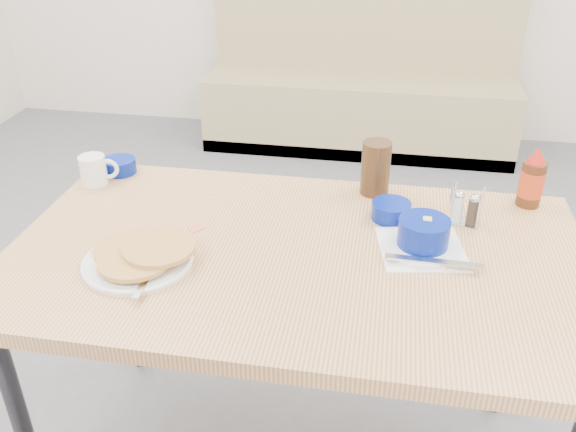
% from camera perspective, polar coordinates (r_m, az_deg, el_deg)
% --- Properties ---
extents(booth_bench, '(1.90, 0.56, 1.22)m').
position_cam_1_polar(booth_bench, '(3.95, 6.76, 11.65)').
color(booth_bench, tan).
rests_on(booth_bench, ground).
extents(dining_table, '(1.40, 0.80, 0.76)m').
position_cam_1_polar(dining_table, '(1.51, 0.75, -5.23)').
color(dining_table, tan).
rests_on(dining_table, ground).
extents(pancake_plate, '(0.26, 0.27, 0.05)m').
position_cam_1_polar(pancake_plate, '(1.46, -13.72, -3.71)').
color(pancake_plate, white).
rests_on(pancake_plate, dining_table).
extents(coffee_mug, '(0.11, 0.08, 0.09)m').
position_cam_1_polar(coffee_mug, '(1.86, -17.65, 4.16)').
color(coffee_mug, white).
rests_on(coffee_mug, dining_table).
extents(grits_setting, '(0.25, 0.23, 0.08)m').
position_cam_1_polar(grits_setting, '(1.50, 12.53, -1.95)').
color(grits_setting, white).
rests_on(grits_setting, dining_table).
extents(creamer_bowl, '(0.10, 0.10, 0.04)m').
position_cam_1_polar(creamer_bowl, '(1.92, -15.45, 4.53)').
color(creamer_bowl, navy).
rests_on(creamer_bowl, dining_table).
extents(butter_bowl, '(0.10, 0.10, 0.05)m').
position_cam_1_polar(butter_bowl, '(1.62, 9.63, 0.47)').
color(butter_bowl, navy).
rests_on(butter_bowl, dining_table).
extents(amber_tumbler, '(0.10, 0.10, 0.15)m').
position_cam_1_polar(amber_tumbler, '(1.72, 8.20, 4.47)').
color(amber_tumbler, '#392412').
rests_on(amber_tumbler, dining_table).
extents(condiment_caddy, '(0.10, 0.07, 0.10)m').
position_cam_1_polar(condiment_caddy, '(1.64, 16.24, 0.48)').
color(condiment_caddy, silver).
rests_on(condiment_caddy, dining_table).
extents(syrup_bottle, '(0.07, 0.07, 0.17)m').
position_cam_1_polar(syrup_bottle, '(1.77, 21.87, 3.11)').
color(syrup_bottle, '#47230F').
rests_on(syrup_bottle, dining_table).
extents(sugar_wrapper, '(0.05, 0.05, 0.00)m').
position_cam_1_polar(sugar_wrapper, '(1.58, -8.51, -1.17)').
color(sugar_wrapper, '#E1654B').
rests_on(sugar_wrapper, dining_table).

